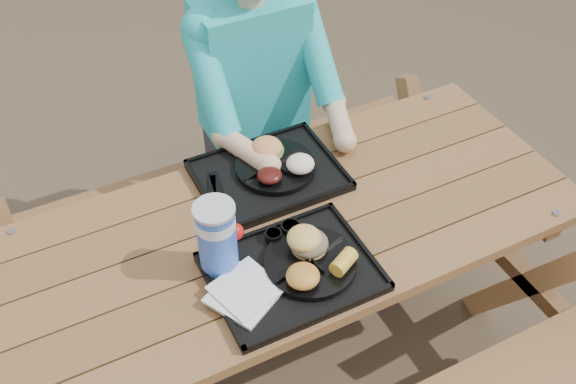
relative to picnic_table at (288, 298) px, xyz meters
name	(u,v)px	position (x,y,z in m)	size (l,w,h in m)	color
ground	(288,357)	(0.00, 0.00, -0.38)	(60.00, 60.00, 0.00)	#999999
picnic_table	(288,298)	(0.00, 0.00, 0.00)	(1.80, 1.49, 0.75)	#999999
tray_near	(292,272)	(-0.08, -0.18, 0.39)	(0.45, 0.35, 0.02)	black
tray_far	(268,176)	(0.03, 0.21, 0.39)	(0.45, 0.35, 0.02)	black
plate_near	(310,262)	(-0.02, -0.19, 0.41)	(0.26, 0.26, 0.02)	black
plate_far	(275,167)	(0.06, 0.22, 0.41)	(0.26, 0.26, 0.02)	black
napkin_stack	(244,294)	(-0.23, -0.20, 0.40)	(0.16, 0.16, 0.02)	white
soda_cup	(217,238)	(-0.25, -0.07, 0.50)	(0.11, 0.11, 0.21)	blue
condiment_bbq	(273,236)	(-0.08, -0.06, 0.41)	(0.05, 0.05, 0.03)	black
condiment_mustard	(291,229)	(-0.02, -0.05, 0.41)	(0.06, 0.06, 0.03)	orange
sandwich	(309,236)	(-0.01, -0.15, 0.47)	(0.10, 0.10, 0.11)	#F5BC56
mac_cheese	(303,276)	(-0.08, -0.24, 0.44)	(0.09, 0.09, 0.05)	gold
corn_cob	(344,262)	(0.04, -0.25, 0.44)	(0.08, 0.08, 0.05)	yellow
cutlery_far	(218,190)	(-0.14, 0.20, 0.40)	(0.03, 0.17, 0.01)	black
burger	(267,144)	(0.06, 0.27, 0.46)	(0.10, 0.10, 0.09)	#F69A57
baked_beans	(270,175)	(0.02, 0.16, 0.43)	(0.08, 0.08, 0.04)	#44110D
potato_salad	(300,164)	(0.12, 0.16, 0.44)	(0.09, 0.09, 0.05)	white
diner	(256,120)	(0.18, 0.63, 0.27)	(0.48, 0.84, 1.28)	teal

